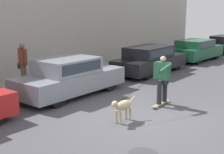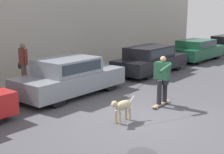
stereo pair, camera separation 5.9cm
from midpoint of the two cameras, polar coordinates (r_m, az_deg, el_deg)
name	(u,v)px [view 2 (the right image)]	position (r m, az deg, el deg)	size (l,w,h in m)	color
ground_plane	(141,117)	(9.25, 5.43, -7.35)	(36.00, 36.00, 0.00)	#47474C
back_wall	(5,23)	(13.92, -18.84, 9.27)	(32.00, 0.30, 5.05)	#ADA89E
sidewalk_curb	(28,85)	(13.12, -15.03, -1.49)	(30.00, 2.37, 0.14)	gray
parked_car_1	(70,77)	(11.48, -7.53, -0.05)	(4.34, 1.83, 1.39)	black
parked_car_2	(151,60)	(15.49, 7.21, 3.11)	(4.64, 1.82, 1.34)	black
parked_car_3	(197,50)	(19.93, 15.33, 4.77)	(4.23, 1.80, 1.28)	black
dog	(122,106)	(8.71, 2.06, -5.40)	(1.02, 0.28, 0.69)	tan
skateboarder	(162,78)	(10.21, 9.34, -0.18)	(2.87, 0.66, 1.64)	beige
pedestrian_with_bag	(23,62)	(12.55, -15.81, 2.60)	(0.25, 0.67, 1.69)	brown
manhole_cover	(142,154)	(7.06, 5.74, -13.79)	(0.65, 0.65, 0.01)	#38383D
fire_hydrant	(203,50)	(22.72, 16.43, 4.83)	(0.18, 0.18, 0.66)	red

